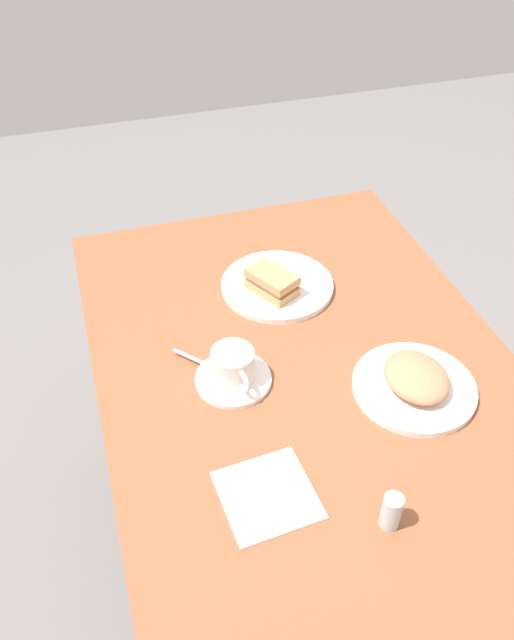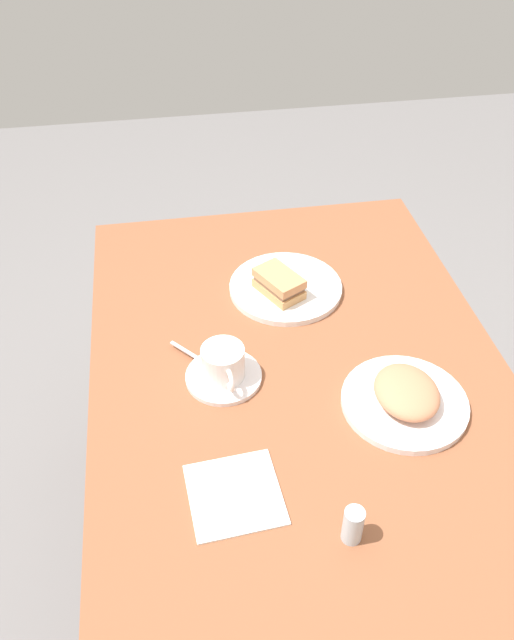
# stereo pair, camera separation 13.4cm
# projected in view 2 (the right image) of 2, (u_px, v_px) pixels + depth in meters

# --- Properties ---
(ground_plane) EXTENTS (6.00, 6.00, 0.00)m
(ground_plane) POSITION_uv_depth(u_px,v_px,m) (293.00, 583.00, 1.72)
(ground_plane) COLOR slate
(dining_table) EXTENTS (1.32, 0.82, 0.75)m
(dining_table) POSITION_uv_depth(u_px,v_px,m) (306.00, 421.00, 1.28)
(dining_table) COLOR brown
(dining_table) RESTS_ON ground_plane
(sandwich_plate) EXTENTS (0.25, 0.25, 0.01)m
(sandwich_plate) POSITION_uv_depth(u_px,v_px,m) (286.00, 287.00, 1.46)
(sandwich_plate) COLOR white
(sandwich_plate) RESTS_ON dining_table
(sandwich_front) EXTENTS (0.13, 0.11, 0.05)m
(sandwich_front) POSITION_uv_depth(u_px,v_px,m) (280.00, 283.00, 1.42)
(sandwich_front) COLOR tan
(sandwich_front) RESTS_ON sandwich_plate
(coffee_saucer) EXTENTS (0.15, 0.15, 0.01)m
(coffee_saucer) POSITION_uv_depth(u_px,v_px,m) (224.00, 376.00, 1.26)
(coffee_saucer) COLOR white
(coffee_saucer) RESTS_ON dining_table
(coffee_cup) EXTENTS (0.11, 0.08, 0.07)m
(coffee_cup) POSITION_uv_depth(u_px,v_px,m) (223.00, 362.00, 1.23)
(coffee_cup) COLOR white
(coffee_cup) RESTS_ON coffee_saucer
(spoon) EXTENTS (0.08, 0.07, 0.01)m
(spoon) POSITION_uv_depth(u_px,v_px,m) (195.00, 356.00, 1.29)
(spoon) COLOR silver
(spoon) RESTS_ON coffee_saucer
(side_plate) EXTENTS (0.24, 0.24, 0.01)m
(side_plate) POSITION_uv_depth(u_px,v_px,m) (404.00, 402.00, 1.20)
(side_plate) COLOR white
(side_plate) RESTS_ON dining_table
(side_food_pile) EXTENTS (0.14, 0.12, 0.04)m
(side_food_pile) POSITION_uv_depth(u_px,v_px,m) (407.00, 392.00, 1.18)
(side_food_pile) COLOR #C57B56
(side_food_pile) RESTS_ON side_plate
(napkin) EXTENTS (0.16, 0.16, 0.00)m
(napkin) POSITION_uv_depth(u_px,v_px,m) (235.00, 494.00, 1.06)
(napkin) COLOR white
(napkin) RESTS_ON dining_table
(salt_shaker) EXTENTS (0.03, 0.03, 0.07)m
(salt_shaker) POSITION_uv_depth(u_px,v_px,m) (351.00, 526.00, 0.98)
(salt_shaker) COLOR silver
(salt_shaker) RESTS_ON dining_table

